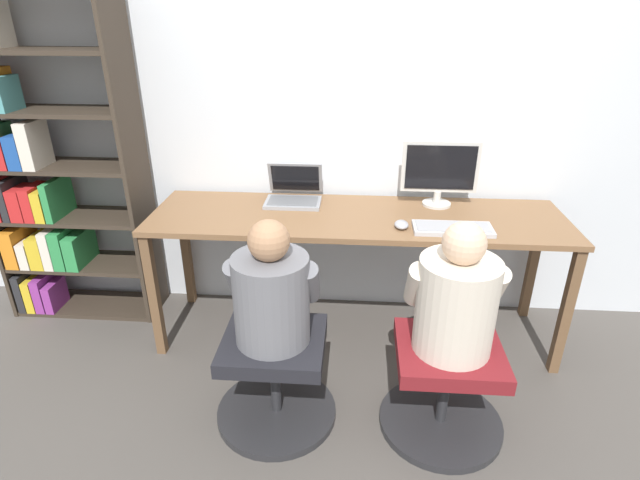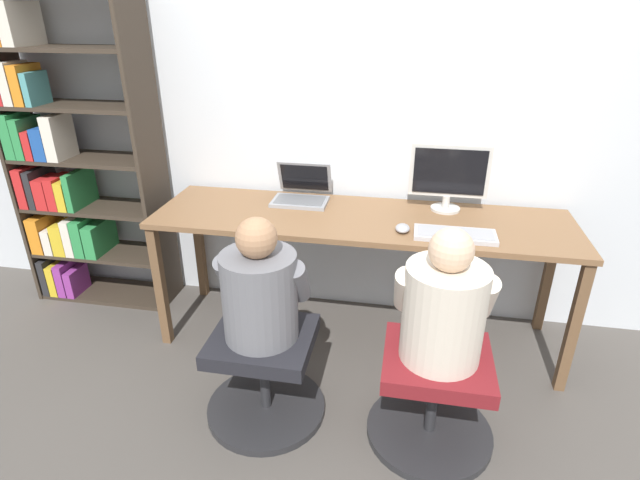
% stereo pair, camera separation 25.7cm
% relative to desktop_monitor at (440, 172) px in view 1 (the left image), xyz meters
% --- Properties ---
extents(ground_plane, '(14.00, 14.00, 0.00)m').
position_rel_desktop_monitor_xyz_m(ground_plane, '(-0.45, -0.50, -0.96)').
color(ground_plane, '#4C4742').
extents(wall_back, '(10.00, 0.05, 2.60)m').
position_rel_desktop_monitor_xyz_m(wall_back, '(-0.45, 0.19, 0.34)').
color(wall_back, silver).
rests_on(wall_back, ground_plane).
extents(desk, '(2.25, 0.63, 0.77)m').
position_rel_desktop_monitor_xyz_m(desk, '(-0.45, -0.19, -0.26)').
color(desk, brown).
rests_on(desk, ground_plane).
extents(desktop_monitor, '(0.42, 0.16, 0.37)m').
position_rel_desktop_monitor_xyz_m(desktop_monitor, '(0.00, 0.00, 0.00)').
color(desktop_monitor, beige).
rests_on(desktop_monitor, desk).
extents(laptop, '(0.32, 0.28, 0.21)m').
position_rel_desktop_monitor_xyz_m(laptop, '(-0.82, -0.01, -0.15)').
color(laptop, gray).
rests_on(laptop, desk).
extents(keyboard, '(0.40, 0.17, 0.03)m').
position_rel_desktop_monitor_xyz_m(keyboard, '(0.03, -0.36, -0.18)').
color(keyboard, '#B2B2B7').
rests_on(keyboard, desk).
extents(computer_mouse_by_keyboard, '(0.07, 0.10, 0.04)m').
position_rel_desktop_monitor_xyz_m(computer_mouse_by_keyboard, '(-0.22, -0.34, -0.18)').
color(computer_mouse_by_keyboard, '#99999E').
rests_on(computer_mouse_by_keyboard, desk).
extents(office_chair_left, '(0.57, 0.57, 0.45)m').
position_rel_desktop_monitor_xyz_m(office_chair_left, '(-0.03, -0.90, -0.73)').
color(office_chair_left, '#262628').
rests_on(office_chair_left, ground_plane).
extents(office_chair_right, '(0.57, 0.57, 0.45)m').
position_rel_desktop_monitor_xyz_m(office_chair_right, '(-0.81, -0.89, -0.73)').
color(office_chair_right, '#262628').
rests_on(office_chair_right, ground_plane).
extents(person_at_monitor, '(0.41, 0.33, 0.59)m').
position_rel_desktop_monitor_xyz_m(person_at_monitor, '(-0.03, -0.90, -0.27)').
color(person_at_monitor, beige).
rests_on(person_at_monitor, office_chair_left).
extents(person_at_laptop, '(0.41, 0.33, 0.57)m').
position_rel_desktop_monitor_xyz_m(person_at_laptop, '(-0.81, -0.89, -0.28)').
color(person_at_laptop, slate).
rests_on(person_at_laptop, office_chair_right).
extents(bookshelf, '(0.90, 0.33, 1.91)m').
position_rel_desktop_monitor_xyz_m(bookshelf, '(-2.29, -0.05, -0.05)').
color(bookshelf, '#382D23').
rests_on(bookshelf, ground_plane).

